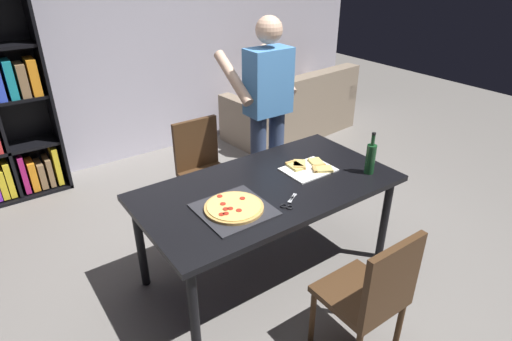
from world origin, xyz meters
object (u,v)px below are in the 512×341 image
(chair_near_camera, at_px, (372,292))
(wine_bottle, at_px, (371,158))
(couch, at_px, (293,112))
(pepperoni_pizza_on_tray, at_px, (234,208))
(chair_far_side, at_px, (203,164))
(kitchen_scissors, at_px, (289,203))
(person_serving_pizza, at_px, (267,107))
(dining_table, at_px, (268,193))

(chair_near_camera, relative_size, wine_bottle, 2.85)
(couch, distance_m, pepperoni_pizza_on_tray, 3.14)
(chair_far_side, xyz_separation_m, kitchen_scissors, (-0.05, -1.24, 0.24))
(chair_far_side, height_order, pepperoni_pizza_on_tray, chair_far_side)
(chair_near_camera, height_order, kitchen_scissors, chair_near_camera)
(chair_far_side, distance_m, pepperoni_pizza_on_tray, 1.18)
(chair_near_camera, relative_size, kitchen_scissors, 4.69)
(kitchen_scissors, bearing_deg, person_serving_pizza, 60.19)
(chair_near_camera, relative_size, person_serving_pizza, 0.51)
(chair_near_camera, height_order, pepperoni_pizza_on_tray, chair_near_camera)
(chair_far_side, height_order, kitchen_scissors, chair_far_side)
(pepperoni_pizza_on_tray, bearing_deg, chair_far_side, 71.40)
(chair_near_camera, bearing_deg, couch, 57.15)
(dining_table, height_order, chair_near_camera, chair_near_camera)
(kitchen_scissors, bearing_deg, dining_table, 80.64)
(person_serving_pizza, relative_size, wine_bottle, 5.54)
(pepperoni_pizza_on_tray, relative_size, kitchen_scissors, 2.26)
(chair_near_camera, bearing_deg, kitchen_scissors, 93.74)
(pepperoni_pizza_on_tray, height_order, wine_bottle, wine_bottle)
(chair_near_camera, height_order, wine_bottle, wine_bottle)
(wine_bottle, bearing_deg, chair_far_side, 119.62)
(couch, distance_m, kitchen_scissors, 3.02)
(wine_bottle, bearing_deg, chair_near_camera, -135.85)
(couch, relative_size, wine_bottle, 5.62)
(dining_table, distance_m, pepperoni_pizza_on_tray, 0.40)
(person_serving_pizza, xyz_separation_m, pepperoni_pizza_on_tray, (-0.91, -0.87, -0.23))
(dining_table, distance_m, wine_bottle, 0.78)
(dining_table, bearing_deg, couch, 46.19)
(kitchen_scissors, bearing_deg, chair_far_side, 87.91)
(dining_table, height_order, person_serving_pizza, person_serving_pizza)
(couch, xyz_separation_m, pepperoni_pizza_on_tray, (-2.27, -2.12, 0.46))
(chair_near_camera, bearing_deg, dining_table, 90.00)
(pepperoni_pizza_on_tray, relative_size, wine_bottle, 1.38)
(dining_table, relative_size, kitchen_scissors, 9.42)
(pepperoni_pizza_on_tray, xyz_separation_m, wine_bottle, (1.08, -0.15, 0.10))
(couch, bearing_deg, dining_table, -133.81)
(pepperoni_pizza_on_tray, bearing_deg, dining_table, 19.28)
(person_serving_pizza, xyz_separation_m, kitchen_scissors, (-0.58, -1.02, -0.24))
(pepperoni_pizza_on_tray, xyz_separation_m, kitchen_scissors, (0.32, -0.15, -0.01))
(chair_far_side, height_order, couch, chair_far_side)
(dining_table, height_order, chair_far_side, chair_far_side)
(kitchen_scissors, bearing_deg, couch, 49.20)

